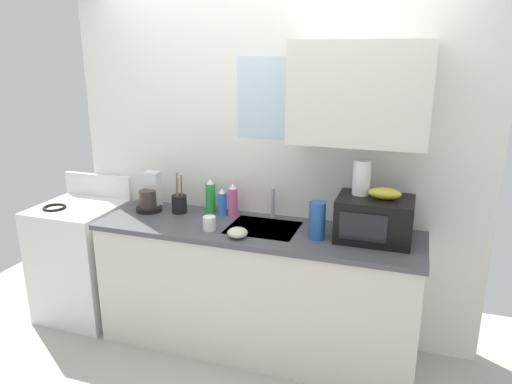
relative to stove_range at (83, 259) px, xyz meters
name	(u,v)px	position (x,y,z in m)	size (l,w,h in m)	color
kitchen_wall_assembly	(286,153)	(1.55, 0.31, 0.89)	(2.96, 0.42, 2.50)	white
counter_unit	(256,287)	(1.44, 0.00, 0.00)	(2.19, 0.63, 0.90)	silver
sink_faucet	(273,203)	(1.48, 0.24, 0.55)	(0.03, 0.03, 0.21)	#B2B5BA
stove_range	(83,259)	(0.00, 0.00, 0.00)	(0.60, 0.60, 1.08)	white
microwave	(374,219)	(2.20, 0.04, 0.58)	(0.46, 0.35, 0.27)	black
banana_bunch	(385,193)	(2.25, 0.05, 0.75)	(0.20, 0.11, 0.07)	gold
paper_towel_roll	(362,177)	(2.10, 0.10, 0.82)	(0.11, 0.11, 0.22)	white
coffee_maker	(150,196)	(0.58, 0.10, 0.55)	(0.19, 0.21, 0.28)	black
dish_soap_bottle_pink	(233,201)	(1.20, 0.18, 0.55)	(0.07, 0.07, 0.24)	#E55999
dish_soap_bottle_blue	(222,203)	(1.13, 0.17, 0.53)	(0.06, 0.06, 0.20)	blue
dish_soap_bottle_green	(210,196)	(1.02, 0.21, 0.56)	(0.07, 0.07, 0.25)	green
cereal_canister	(317,220)	(1.86, -0.05, 0.56)	(0.10, 0.10, 0.24)	#2659A5
mug_white	(209,223)	(1.16, -0.14, 0.49)	(0.08, 0.08, 0.10)	white
utensil_crock	(179,203)	(0.81, 0.12, 0.51)	(0.11, 0.11, 0.30)	black
small_bowl	(237,233)	(1.38, -0.20, 0.47)	(0.13, 0.13, 0.07)	beige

